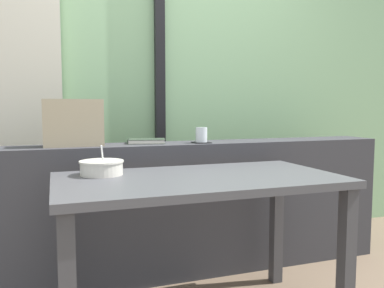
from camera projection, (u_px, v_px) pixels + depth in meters
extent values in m
cube|color=#8EBC89|center=(150.00, 58.00, 2.92)|extent=(4.80, 0.08, 2.80)
cube|color=beige|center=(16.00, 74.00, 2.55)|extent=(0.56, 0.06, 2.50)
cube|color=black|center=(160.00, 71.00, 2.89)|extent=(0.07, 0.05, 2.60)
cube|color=#38383D|center=(174.00, 209.00, 2.43)|extent=(2.80, 0.28, 0.82)
cube|color=#414145|center=(346.00, 262.00, 1.78)|extent=(0.06, 0.06, 0.68)
cube|color=#414145|center=(64.00, 249.00, 1.94)|extent=(0.06, 0.06, 0.68)
cube|color=#414145|center=(276.00, 225.00, 2.33)|extent=(0.06, 0.06, 0.68)
cube|color=#4C4C51|center=(199.00, 180.00, 1.82)|extent=(1.29, 0.69, 0.03)
cube|color=black|center=(201.00, 143.00, 2.40)|extent=(0.10, 0.10, 0.00)
cylinder|color=white|center=(201.00, 135.00, 2.40)|extent=(0.07, 0.07, 0.09)
cylinder|color=orange|center=(201.00, 136.00, 2.40)|extent=(0.06, 0.06, 0.07)
cube|color=#334233|center=(146.00, 143.00, 2.38)|extent=(0.25, 0.19, 0.00)
cube|color=silver|center=(146.00, 141.00, 2.38)|extent=(0.24, 0.18, 0.02)
cube|color=#334233|center=(146.00, 139.00, 2.38)|extent=(0.25, 0.19, 0.00)
cube|color=#334233|center=(128.00, 141.00, 2.37)|extent=(0.04, 0.14, 0.03)
cube|color=tan|center=(73.00, 123.00, 2.19)|extent=(0.32, 0.15, 0.26)
cylinder|color=silver|center=(102.00, 168.00, 1.85)|extent=(0.20, 0.20, 0.07)
cylinder|color=silver|center=(101.00, 161.00, 1.85)|extent=(0.21, 0.21, 0.01)
cylinder|color=tan|center=(102.00, 169.00, 1.85)|extent=(0.17, 0.17, 0.05)
cylinder|color=silver|center=(103.00, 157.00, 1.88)|extent=(0.03, 0.13, 0.12)
ellipsoid|color=silver|center=(102.00, 165.00, 1.90)|extent=(0.03, 0.05, 0.01)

